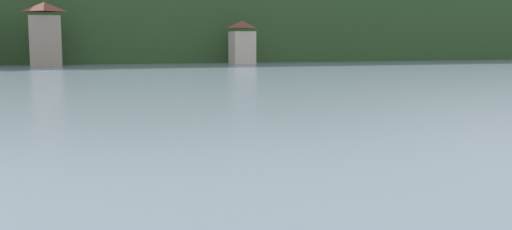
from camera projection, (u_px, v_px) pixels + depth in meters
name	position (u px, v px, depth m)	size (l,w,h in m)	color
wooded_hillside	(177.00, 34.00, 141.51)	(352.00, 54.44, 36.32)	#2D4C28
shore_building_central	(46.00, 35.00, 97.95)	(5.17, 4.65, 10.50)	gray
shore_building_eastcentral	(242.00, 43.00, 108.13)	(4.08, 5.22, 7.81)	beige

